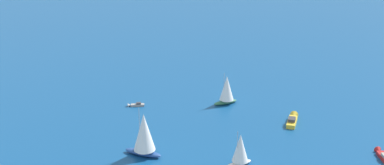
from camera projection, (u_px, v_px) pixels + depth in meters
name	position (u px, v px, depth m)	size (l,w,h in m)	color
sailboat_far_port	(227.00, 90.00, 170.77)	(6.23, 8.28, 10.56)	#33704C
motorboat_far_stbd	(292.00, 120.00, 158.64)	(5.31, 9.83, 2.77)	gold
sailboat_offshore	(144.00, 134.00, 137.27)	(10.58, 6.69, 13.17)	#23478C
motorboat_trailing	(135.00, 105.00, 170.31)	(4.85, 4.44, 1.52)	#9E9993
motorboat_ahead	(383.00, 155.00, 138.13)	(6.08, 6.98, 2.15)	#B21E1E
sailboat_mid_cluster	(240.00, 150.00, 132.93)	(5.44, 7.58, 9.57)	white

